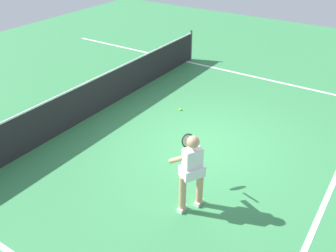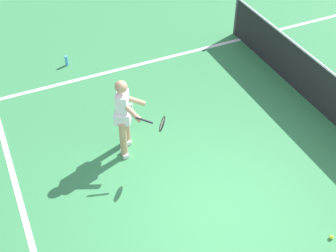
# 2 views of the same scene
# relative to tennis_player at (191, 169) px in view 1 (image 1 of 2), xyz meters

# --- Properties ---
(ground_plane) EXTENTS (24.47, 24.47, 0.00)m
(ground_plane) POSITION_rel_tennis_player_xyz_m (2.01, 0.83, -0.85)
(ground_plane) COLOR #38844C
(service_line_marking) EXTENTS (9.11, 0.10, 0.01)m
(service_line_marking) POSITION_rel_tennis_player_xyz_m (2.01, -2.09, -0.84)
(service_line_marking) COLOR white
(service_line_marking) RESTS_ON ground
(sideline_right_marking) EXTENTS (0.10, 16.82, 0.01)m
(sideline_right_marking) POSITION_rel_tennis_player_xyz_m (6.57, 0.83, -0.84)
(sideline_right_marking) COLOR white
(sideline_right_marking) RESTS_ON ground
(court_net) EXTENTS (9.79, 0.08, 1.08)m
(court_net) POSITION_rel_tennis_player_xyz_m (2.01, 4.00, -0.34)
(court_net) COLOR #4C4C51
(court_net) RESTS_ON ground
(tennis_player) EXTENTS (1.06, 0.80, 1.55)m
(tennis_player) POSITION_rel_tennis_player_xyz_m (0.00, 0.00, 0.00)
(tennis_player) COLOR tan
(tennis_player) RESTS_ON ground
(tennis_ball_near) EXTENTS (0.07, 0.07, 0.07)m
(tennis_ball_near) POSITION_rel_tennis_player_xyz_m (3.18, 2.17, -0.81)
(tennis_ball_near) COLOR #D1E533
(tennis_ball_near) RESTS_ON ground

